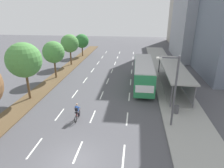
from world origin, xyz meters
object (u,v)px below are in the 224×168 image
(median_tree_second, at_px, (24,60))
(cyclist, at_px, (77,112))
(median_tree_third, at_px, (54,52))
(median_tree_fifth, at_px, (82,41))
(bus, at_px, (143,71))
(median_tree_fourth, at_px, (70,44))
(bus_shelter, at_px, (175,75))
(streetlight, at_px, (173,87))
(trash_bin, at_px, (176,109))

(median_tree_second, bearing_deg, cyclist, -28.95)
(median_tree_third, height_order, median_tree_fifth, median_tree_third)
(median_tree_second, relative_size, median_tree_third, 1.18)
(bus, xyz_separation_m, median_tree_fifth, (-13.48, 17.13, 1.44))
(median_tree_third, bearing_deg, median_tree_fourth, 90.55)
(bus_shelter, distance_m, bus, 4.32)
(median_tree_fourth, bearing_deg, bus_shelter, -28.71)
(median_tree_fifth, bearing_deg, streetlight, -60.41)
(bus, height_order, median_tree_fourth, median_tree_fourth)
(bus_shelter, relative_size, median_tree_second, 2.02)
(bus, bearing_deg, median_tree_second, -154.86)
(bus, distance_m, streetlight, 10.81)
(median_tree_third, bearing_deg, median_tree_second, -90.90)
(bus_shelter, relative_size, streetlight, 2.09)
(bus, relative_size, cyclist, 6.20)
(bus_shelter, bearing_deg, median_tree_third, 173.71)
(cyclist, bearing_deg, median_tree_second, 151.05)
(bus, height_order, streetlight, streetlight)
(median_tree_third, xyz_separation_m, streetlight, (15.74, -11.86, -0.25))
(bus_shelter, bearing_deg, bus, 172.77)
(bus_shelter, height_order, streetlight, streetlight)
(bus, height_order, cyclist, bus)
(median_tree_fifth, bearing_deg, median_tree_fourth, -91.21)
(bus_shelter, xyz_separation_m, bus, (-4.28, 0.54, 0.20))
(cyclist, relative_size, trash_bin, 2.14)
(bus_shelter, height_order, median_tree_third, median_tree_third)
(cyclist, relative_size, median_tree_fifth, 0.37)
(median_tree_second, bearing_deg, median_tree_third, 89.10)
(trash_bin, bearing_deg, median_tree_fourth, 134.09)
(median_tree_second, bearing_deg, bus_shelter, 18.13)
(streetlight, xyz_separation_m, trash_bin, (1.03, 2.32, -3.31))
(median_tree_second, bearing_deg, bus, 25.14)
(median_tree_third, distance_m, trash_bin, 19.62)
(median_tree_fourth, xyz_separation_m, median_tree_fifth, (0.17, 7.85, -0.69))
(streetlight, bearing_deg, trash_bin, 66.01)
(median_tree_fifth, distance_m, trash_bin, 30.40)
(bus_shelter, bearing_deg, median_tree_second, -161.87)
(streetlight, bearing_deg, cyclist, 179.40)
(median_tree_second, height_order, median_tree_fourth, median_tree_second)
(bus, distance_m, trash_bin, 8.85)
(median_tree_fourth, relative_size, median_tree_fifth, 1.17)
(median_tree_second, height_order, median_tree_fifth, median_tree_second)
(median_tree_fourth, bearing_deg, median_tree_fifth, 88.79)
(bus_shelter, relative_size, median_tree_third, 2.39)
(streetlight, distance_m, trash_bin, 4.17)
(median_tree_third, bearing_deg, trash_bin, -29.63)
(bus_shelter, relative_size, cyclist, 7.47)
(bus, xyz_separation_m, trash_bin, (3.20, -8.11, -1.49))
(median_tree_second, height_order, trash_bin, median_tree_second)
(cyclist, bearing_deg, bus, 57.36)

